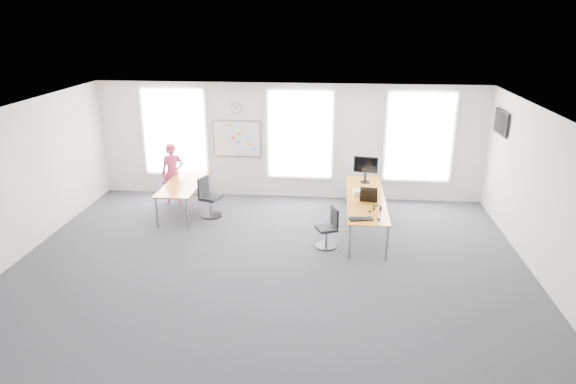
# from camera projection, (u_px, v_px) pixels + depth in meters

# --- Properties ---
(floor) EXTENTS (10.00, 10.00, 0.00)m
(floor) POSITION_uv_depth(u_px,v_px,m) (269.00, 265.00, 10.01)
(floor) COLOR #2A2A2F
(floor) RESTS_ON ground
(ceiling) EXTENTS (10.00, 10.00, 0.00)m
(ceiling) POSITION_uv_depth(u_px,v_px,m) (267.00, 112.00, 9.01)
(ceiling) COLOR white
(ceiling) RESTS_ON ground
(wall_back) EXTENTS (10.00, 0.00, 10.00)m
(wall_back) POSITION_uv_depth(u_px,v_px,m) (289.00, 142.00, 13.27)
(wall_back) COLOR silver
(wall_back) RESTS_ON ground
(wall_front) EXTENTS (10.00, 0.00, 10.00)m
(wall_front) POSITION_uv_depth(u_px,v_px,m) (222.00, 310.00, 5.75)
(wall_front) COLOR silver
(wall_front) RESTS_ON ground
(wall_left) EXTENTS (0.00, 10.00, 10.00)m
(wall_left) POSITION_uv_depth(u_px,v_px,m) (13.00, 184.00, 9.96)
(wall_left) COLOR silver
(wall_left) RESTS_ON ground
(wall_right) EXTENTS (0.00, 10.00, 10.00)m
(wall_right) POSITION_uv_depth(u_px,v_px,m) (549.00, 201.00, 9.06)
(wall_right) COLOR silver
(wall_right) RESTS_ON ground
(window_left) EXTENTS (1.60, 0.06, 2.20)m
(window_left) POSITION_uv_depth(u_px,v_px,m) (175.00, 132.00, 13.44)
(window_left) COLOR silver
(window_left) RESTS_ON wall_back
(window_mid) EXTENTS (1.60, 0.06, 2.20)m
(window_mid) POSITION_uv_depth(u_px,v_px,m) (300.00, 134.00, 13.15)
(window_mid) COLOR silver
(window_mid) RESTS_ON wall_back
(window_right) EXTENTS (1.60, 0.06, 2.20)m
(window_right) POSITION_uv_depth(u_px,v_px,m) (419.00, 137.00, 12.88)
(window_right) COLOR silver
(window_right) RESTS_ON wall_back
(desk_right) EXTENTS (0.84, 3.14, 0.77)m
(desk_right) POSITION_uv_depth(u_px,v_px,m) (366.00, 200.00, 11.41)
(desk_right) COLOR orange
(desk_right) RESTS_ON ground
(desk_left) EXTENTS (0.84, 2.09, 0.76)m
(desk_left) POSITION_uv_depth(u_px,v_px,m) (184.00, 186.00, 12.39)
(desk_left) COLOR orange
(desk_left) RESTS_ON ground
(chair_right) EXTENTS (0.50, 0.50, 0.85)m
(chair_right) POSITION_uv_depth(u_px,v_px,m) (329.00, 230.00, 10.68)
(chair_right) COLOR black
(chair_right) RESTS_ON ground
(chair_left) EXTENTS (0.55, 0.55, 0.96)m
(chair_left) POSITION_uv_depth(u_px,v_px,m) (209.00, 199.00, 12.31)
(chair_left) COLOR black
(chair_left) RESTS_ON ground
(person) EXTENTS (0.64, 0.49, 1.56)m
(person) POSITION_uv_depth(u_px,v_px,m) (173.00, 173.00, 13.07)
(person) COLOR #C53164
(person) RESTS_ON ground
(whiteboard) EXTENTS (1.20, 0.03, 0.90)m
(whiteboard) POSITION_uv_depth(u_px,v_px,m) (237.00, 139.00, 13.34)
(whiteboard) COLOR white
(whiteboard) RESTS_ON wall_back
(wall_clock) EXTENTS (0.30, 0.04, 0.30)m
(wall_clock) POSITION_uv_depth(u_px,v_px,m) (236.00, 108.00, 13.08)
(wall_clock) COLOR gray
(wall_clock) RESTS_ON wall_back
(tv) EXTENTS (0.06, 0.90, 0.55)m
(tv) POSITION_uv_depth(u_px,v_px,m) (502.00, 122.00, 11.62)
(tv) COLOR black
(tv) RESTS_ON wall_right
(keyboard) EXTENTS (0.50, 0.29, 0.02)m
(keyboard) POSITION_uv_depth(u_px,v_px,m) (361.00, 219.00, 10.19)
(keyboard) COLOR black
(keyboard) RESTS_ON desk_right
(mouse) EXTENTS (0.10, 0.12, 0.04)m
(mouse) POSITION_uv_depth(u_px,v_px,m) (378.00, 219.00, 10.17)
(mouse) COLOR black
(mouse) RESTS_ON desk_right
(lens_cap) EXTENTS (0.06, 0.06, 0.01)m
(lens_cap) POSITION_uv_depth(u_px,v_px,m) (370.00, 211.00, 10.60)
(lens_cap) COLOR black
(lens_cap) RESTS_ON desk_right
(headphones) EXTENTS (0.19, 0.10, 0.11)m
(headphones) POSITION_uv_depth(u_px,v_px,m) (377.00, 208.00, 10.65)
(headphones) COLOR black
(headphones) RESTS_ON desk_right
(laptop_sleeve) EXTENTS (0.38, 0.25, 0.31)m
(laptop_sleeve) POSITION_uv_depth(u_px,v_px,m) (369.00, 195.00, 11.10)
(laptop_sleeve) COLOR black
(laptop_sleeve) RESTS_ON desk_right
(paper_stack) EXTENTS (0.39, 0.31, 0.12)m
(paper_stack) POSITION_uv_depth(u_px,v_px,m) (361.00, 193.00, 11.53)
(paper_stack) COLOR beige
(paper_stack) RESTS_ON desk_right
(monitor) EXTENTS (0.58, 0.24, 0.64)m
(monitor) POSITION_uv_depth(u_px,v_px,m) (366.00, 167.00, 12.29)
(monitor) COLOR black
(monitor) RESTS_ON desk_right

